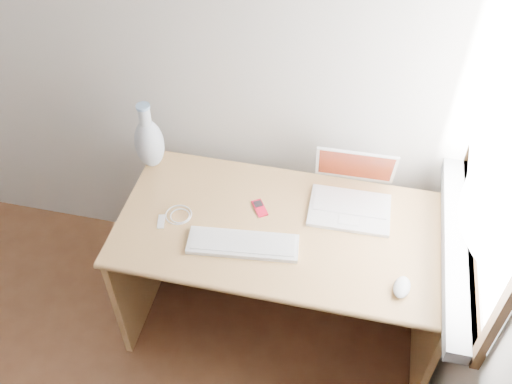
% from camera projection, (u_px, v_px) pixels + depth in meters
% --- Properties ---
extents(back_wall, '(3.50, 0.04, 2.60)m').
position_uv_depth(back_wall, '(60.00, 12.00, 2.33)').
color(back_wall, silver).
rests_on(back_wall, floor).
extents(window, '(0.11, 0.99, 1.10)m').
position_uv_depth(window, '(505.00, 147.00, 1.78)').
color(window, white).
rests_on(window, right_wall).
extents(desk, '(1.34, 0.67, 0.71)m').
position_uv_depth(desk, '(285.00, 244.00, 2.50)').
color(desk, tan).
rests_on(desk, floor).
extents(laptop, '(0.34, 0.28, 0.23)m').
position_uv_depth(laptop, '(352.00, 195.00, 2.35)').
color(laptop, white).
rests_on(laptop, desk).
extents(external_keyboard, '(0.45, 0.18, 0.02)m').
position_uv_depth(external_keyboard, '(243.00, 244.00, 2.22)').
color(external_keyboard, white).
rests_on(external_keyboard, desk).
extents(mouse, '(0.08, 0.11, 0.04)m').
position_uv_depth(mouse, '(402.00, 287.00, 2.07)').
color(mouse, white).
rests_on(mouse, desk).
extents(ipod, '(0.09, 0.10, 0.01)m').
position_uv_depth(ipod, '(260.00, 208.00, 2.36)').
color(ipod, '#B90C28').
rests_on(ipod, desk).
extents(cable_coil, '(0.13, 0.13, 0.01)m').
position_uv_depth(cable_coil, '(179.00, 215.00, 2.34)').
color(cable_coil, white).
rests_on(cable_coil, desk).
extents(remote, '(0.04, 0.08, 0.01)m').
position_uv_depth(remote, '(161.00, 222.00, 2.31)').
color(remote, white).
rests_on(remote, desk).
extents(vase, '(0.13, 0.13, 0.33)m').
position_uv_depth(vase, '(149.00, 142.00, 2.46)').
color(vase, silver).
rests_on(vase, desk).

